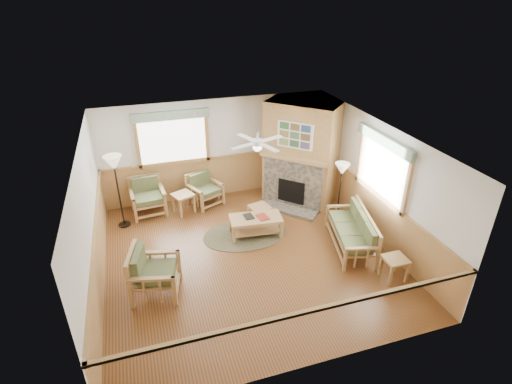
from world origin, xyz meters
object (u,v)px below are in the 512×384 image
object	(u,v)px
sofa	(351,231)
end_table_chairs	(183,203)
coffee_table	(256,226)
floor_lamp_right	(340,192)
armchair_back_right	(205,190)
armchair_left	(155,272)
footstool	(260,213)
floor_lamp_left	(119,192)
armchair_back_left	(148,197)
end_table_sofa	(394,268)

from	to	relation	value
sofa	end_table_chairs	bearing A→B (deg)	-113.74
coffee_table	floor_lamp_right	bearing A→B (deg)	7.49
armchair_back_right	armchair_left	world-z (taller)	armchair_left
armchair_back_right	armchair_left	bearing A→B (deg)	-140.49
footstool	floor_lamp_left	distance (m)	3.41
armchair_back_left	floor_lamp_left	size ratio (longest dim) A/B	0.50
end_table_chairs	armchair_back_left	bearing A→B (deg)	163.48
armchair_back_right	footstool	xyz separation A→B (m)	(1.12, -1.25, -0.22)
armchair_back_left	coffee_table	xyz separation A→B (m)	(2.31, -1.80, -0.22)
armchair_back_right	footstool	bearing A→B (deg)	-72.12
sofa	armchair_back_left	size ratio (longest dim) A/B	1.94
footstool	armchair_left	bearing A→B (deg)	-144.91
end_table_chairs	end_table_sofa	bearing A→B (deg)	-46.99
armchair_back_right	end_table_sofa	bearing A→B (deg)	-78.34
floor_lamp_right	armchair_left	bearing A→B (deg)	-163.51
armchair_back_left	footstool	size ratio (longest dim) A/B	2.01
end_table_chairs	footstool	xyz separation A→B (m)	(1.75, -0.96, -0.07)
armchair_back_left	floor_lamp_right	size ratio (longest dim) A/B	0.60
coffee_table	end_table_sofa	distance (m)	3.16
armchair_left	floor_lamp_left	world-z (taller)	floor_lamp_left
armchair_left	end_table_sofa	size ratio (longest dim) A/B	1.92
footstool	floor_lamp_right	world-z (taller)	floor_lamp_right
armchair_back_left	armchair_back_right	bearing A→B (deg)	-3.34
armchair_back_right	floor_lamp_left	world-z (taller)	floor_lamp_left
armchair_back_left	footstool	xyz separation A→B (m)	(2.60, -1.22, -0.26)
sofa	floor_lamp_left	xyz separation A→B (m)	(-4.82, 2.45, 0.51)
footstool	coffee_table	bearing A→B (deg)	-116.33
end_table_sofa	footstool	xyz separation A→B (m)	(-1.86, 2.90, -0.05)
end_table_sofa	footstool	world-z (taller)	end_table_sofa
armchair_back_left	floor_lamp_right	bearing A→B (deg)	-26.11
coffee_table	end_table_sofa	world-z (taller)	end_table_sofa
sofa	armchair_back_left	world-z (taller)	armchair_back_left
footstool	floor_lamp_left	xyz separation A→B (m)	(-3.24, 0.79, 0.72)
armchair_back_right	coffee_table	world-z (taller)	armchair_back_right
sofa	floor_lamp_right	world-z (taller)	floor_lamp_right
armchair_back_left	armchair_left	xyz separation A→B (m)	(-0.08, -3.10, 0.02)
armchair_back_left	coffee_table	bearing A→B (deg)	-42.58
end_table_chairs	footstool	bearing A→B (deg)	-28.88
sofa	armchair_back_right	world-z (taller)	armchair_back_right
floor_lamp_right	floor_lamp_left	bearing A→B (deg)	165.34
end_table_chairs	sofa	bearing A→B (deg)	-38.15
armchair_back_left	end_table_sofa	bearing A→B (deg)	-47.35
armchair_back_left	coffee_table	size ratio (longest dim) A/B	0.77
footstool	sofa	bearing A→B (deg)	-46.22
end_table_sofa	coffee_table	bearing A→B (deg)	132.85
armchair_left	footstool	size ratio (longest dim) A/B	2.09
armchair_back_right	sofa	bearing A→B (deg)	-71.03
armchair_left	footstool	bearing A→B (deg)	-41.09
armchair_back_left	floor_lamp_right	distance (m)	4.80
sofa	floor_lamp_left	bearing A→B (deg)	-102.49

